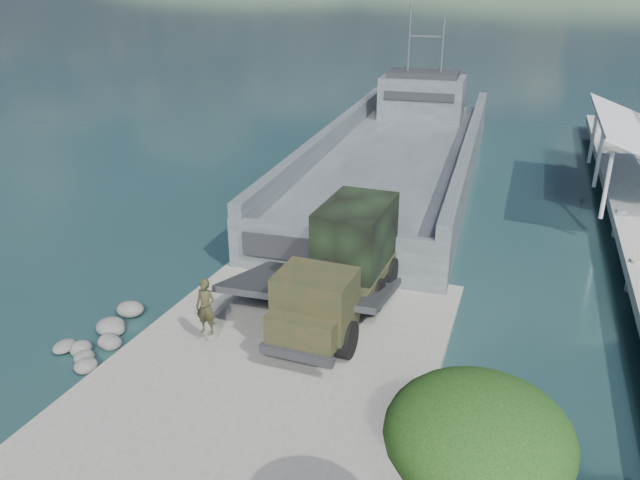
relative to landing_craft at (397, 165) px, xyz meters
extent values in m
plane|color=#193B3D|center=(0.79, -21.90, -0.88)|extent=(1400.00, 1400.00, 0.00)
cube|color=gray|center=(0.79, -22.90, -0.63)|extent=(10.00, 18.00, 0.50)
cube|color=#3E4449|center=(-0.01, 0.23, -0.42)|extent=(10.49, 30.99, 2.55)
cube|color=#3E4449|center=(-4.29, 0.05, 1.47)|extent=(1.92, 30.62, 1.33)
cube|color=#3E4449|center=(4.27, 0.41, 1.47)|extent=(1.92, 30.62, 1.33)
cube|color=#3E4449|center=(0.64, -14.97, 0.14)|extent=(9.20, 0.80, 2.65)
cube|color=#3E4449|center=(-0.45, 10.43, 2.39)|extent=(6.29, 4.34, 3.06)
cube|color=#252629|center=(-0.45, 10.43, 4.13)|extent=(5.24, 3.48, 0.41)
cylinder|color=gray|center=(-1.67, 10.38, 6.47)|extent=(0.16, 0.16, 5.10)
cylinder|color=gray|center=(0.78, 10.48, 5.96)|extent=(0.16, 0.16, 4.08)
cylinder|color=black|center=(0.70, -20.71, 0.24)|extent=(0.47, 1.25, 1.23)
cylinder|color=black|center=(2.88, -20.80, 0.24)|extent=(0.47, 1.25, 1.23)
cylinder|color=black|center=(0.83, -17.50, 0.24)|extent=(0.47, 1.25, 1.23)
cylinder|color=black|center=(3.00, -17.58, 0.24)|extent=(0.47, 1.25, 1.23)
cylinder|color=black|center=(0.90, -15.60, 0.24)|extent=(0.47, 1.25, 1.23)
cylinder|color=black|center=(3.08, -15.69, 0.24)|extent=(0.47, 1.25, 1.23)
cube|color=black|center=(1.89, -18.11, 0.38)|extent=(2.36, 7.27, 0.24)
cube|color=#21301A|center=(1.80, -20.66, 1.37)|extent=(2.44, 1.98, 1.89)
cube|color=#21301A|center=(1.75, -21.80, 0.90)|extent=(2.21, 0.94, 0.95)
cube|color=#21301A|center=(1.95, -16.78, 0.71)|extent=(2.53, 4.44, 0.33)
cube|color=black|center=(1.95, -16.59, 2.08)|extent=(2.41, 3.68, 2.37)
cube|color=#252629|center=(1.73, -22.27, 0.33)|extent=(2.37, 0.33, 0.28)
imported|color=#21301A|center=(-1.65, -21.52, 0.58)|extent=(0.72, 0.49, 1.92)
ellipsoid|color=black|center=(7.36, -29.41, 4.60)|extent=(2.74, 2.74, 1.56)
camera|label=1|loc=(7.50, -37.03, 10.78)|focal=35.00mm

